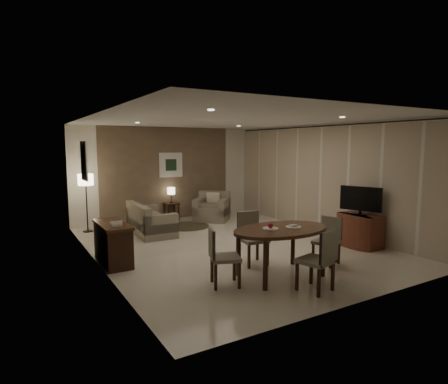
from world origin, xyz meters
TOP-DOWN VIEW (x-y plane):
  - room_shell at (0.00, 0.40)m, footprint 5.50×7.00m
  - taupe_accent at (0.00, 3.48)m, footprint 3.96×0.03m
  - curtain_wall at (2.68, 0.00)m, footprint 0.08×6.70m
  - curtain_rod at (2.68, 0.00)m, footprint 0.03×6.80m
  - art_back_frame at (0.10, 3.46)m, footprint 0.72×0.03m
  - art_back_canvas at (0.10, 3.44)m, footprint 0.34×0.01m
  - art_left_frame at (-2.72, 1.20)m, footprint 0.03×0.60m
  - art_left_canvas at (-2.71, 1.20)m, footprint 0.01×0.46m
  - downlight_nl at (-1.40, -1.80)m, footprint 0.10×0.10m
  - downlight_nr at (1.40, -1.80)m, footprint 0.10×0.10m
  - downlight_fl at (-1.40, 1.80)m, footprint 0.10×0.10m
  - downlight_fr at (1.40, 1.80)m, footprint 0.10×0.10m
  - console_desk at (-2.49, 0.00)m, footprint 0.48×1.20m
  - telephone at (-2.49, -0.30)m, footprint 0.20×0.14m
  - tv_cabinet at (2.40, -1.50)m, footprint 0.48×0.90m
  - flat_tv at (2.38, -1.50)m, footprint 0.36×0.85m
  - dining_table at (-0.26, -2.10)m, footprint 1.72×1.08m
  - chair_near at (-0.22, -2.86)m, footprint 0.55×0.55m
  - chair_far at (-0.29, -1.36)m, footprint 0.51×0.51m
  - chair_left at (-1.27, -2.00)m, footprint 0.56×0.56m
  - chair_right at (0.85, -2.03)m, footprint 0.53×0.53m
  - plate_a at (-0.44, -2.05)m, footprint 0.26×0.26m
  - plate_b at (-0.04, -2.15)m, footprint 0.26×0.26m
  - fruit_apple at (-0.44, -2.05)m, footprint 0.09×0.09m
  - napkin at (-0.04, -2.15)m, footprint 0.12×0.08m
  - round_rug at (0.01, 2.23)m, footprint 1.24×1.24m
  - sofa at (-1.09, 1.89)m, footprint 1.62×0.84m
  - armchair at (0.98, 2.58)m, footprint 1.27×1.27m
  - side_table at (0.01, 3.25)m, footprint 0.40×0.40m
  - table_lamp at (0.01, 3.25)m, footprint 0.22×0.22m
  - floor_lamp at (-2.40, 2.92)m, footprint 0.37×0.37m

SIDE VIEW (x-z plane):
  - round_rug at x=0.01m, z-range 0.00..0.01m
  - side_table at x=0.01m, z-range 0.00..0.51m
  - tv_cabinet at x=2.40m, z-range 0.00..0.70m
  - console_desk at x=-2.49m, z-range 0.00..0.75m
  - sofa at x=-1.09m, z-range 0.00..0.76m
  - dining_table at x=-0.26m, z-range 0.00..0.81m
  - armchair at x=0.98m, z-range 0.00..0.82m
  - chair_right at x=0.85m, z-range 0.00..0.85m
  - chair_left at x=-1.27m, z-range 0.00..0.91m
  - chair_near at x=-0.22m, z-range 0.00..0.94m
  - chair_far at x=-0.29m, z-range 0.00..0.95m
  - floor_lamp at x=-2.40m, z-range 0.00..1.46m
  - table_lamp at x=0.01m, z-range 0.51..1.01m
  - telephone at x=-2.49m, z-range 0.76..0.85m
  - plate_a at x=-0.44m, z-range 0.81..0.82m
  - plate_b at x=-0.04m, z-range 0.81..0.82m
  - napkin at x=-0.04m, z-range 0.82..0.85m
  - fruit_apple at x=-0.44m, z-range 0.82..0.91m
  - flat_tv at x=2.38m, z-range 0.72..1.32m
  - curtain_wall at x=2.68m, z-range 0.03..2.61m
  - taupe_accent at x=0.00m, z-range 0.00..2.70m
  - room_shell at x=0.00m, z-range 0.00..2.70m
  - art_back_frame at x=0.10m, z-range 1.24..1.96m
  - art_back_canvas at x=0.10m, z-range 1.43..1.77m
  - art_left_frame at x=-2.72m, z-range 1.45..2.25m
  - art_left_canvas at x=-2.71m, z-range 1.53..2.17m
  - curtain_rod at x=2.68m, z-range 2.62..2.66m
  - downlight_nl at x=-1.40m, z-range 2.68..2.69m
  - downlight_nr at x=1.40m, z-range 2.68..2.69m
  - downlight_fl at x=-1.40m, z-range 2.68..2.69m
  - downlight_fr at x=1.40m, z-range 2.68..2.69m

